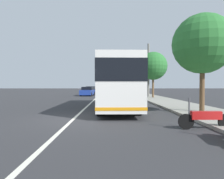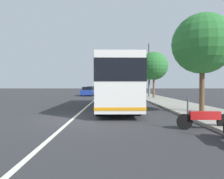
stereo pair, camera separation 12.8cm
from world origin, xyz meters
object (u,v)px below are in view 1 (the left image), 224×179
at_px(car_far_distant, 91,90).
at_px(car_side_street, 88,91).
at_px(car_oncoming, 113,89).
at_px(utility_pole, 148,71).
at_px(roadside_tree_far_block, 139,73).
at_px(roadside_tree_mid_block, 153,66).
at_px(coach_bus, 116,82).
at_px(motorcycle_angled, 206,118).
at_px(roadside_tree_near_camera, 202,44).
at_px(car_ahead_same_lane, 117,93).

bearing_deg(car_far_distant, car_side_street, 6.94).
relative_size(car_oncoming, utility_pole, 0.52).
bearing_deg(roadside_tree_far_block, roadside_tree_mid_block, -178.76).
relative_size(car_far_distant, roadside_tree_far_block, 0.72).
relative_size(coach_bus, car_oncoming, 2.77).
bearing_deg(roadside_tree_mid_block, car_oncoming, 9.15).
distance_m(car_far_distant, utility_pole, 18.79).
distance_m(motorcycle_angled, car_far_distant, 37.39).
height_order(roadside_tree_near_camera, roadside_tree_far_block, roadside_tree_near_camera).
relative_size(roadside_tree_near_camera, roadside_tree_mid_block, 0.98).
height_order(car_ahead_same_lane, utility_pole, utility_pole).
xyz_separation_m(roadside_tree_near_camera, utility_pole, (16.34, 0.12, -0.41)).
relative_size(car_oncoming, roadside_tree_far_block, 0.66).
distance_m(coach_bus, car_oncoming, 41.44).
bearing_deg(roadside_tree_far_block, motorcycle_angled, 176.53).
height_order(roadside_tree_mid_block, utility_pole, utility_pole).
height_order(coach_bus, motorcycle_angled, coach_bus).
height_order(car_oncoming, roadside_tree_near_camera, roadside_tree_near_camera).
bearing_deg(utility_pole, car_oncoming, 9.25).
bearing_deg(roadside_tree_mid_block, utility_pole, 7.58).
xyz_separation_m(coach_bus, car_far_distant, (29.35, 4.67, -1.24)).
bearing_deg(car_far_distant, car_ahead_same_lane, 23.34).
distance_m(motorcycle_angled, utility_pole, 21.10).
xyz_separation_m(motorcycle_angled, car_far_distant, (36.54, 7.94, 0.28)).
bearing_deg(car_far_distant, roadside_tree_mid_block, 33.83).
relative_size(motorcycle_angled, roadside_tree_near_camera, 0.36).
relative_size(car_side_street, car_far_distant, 1.08).
bearing_deg(roadside_tree_near_camera, utility_pole, 0.42).
xyz_separation_m(car_far_distant, roadside_tree_near_camera, (-32.13, -9.83, 3.51)).
xyz_separation_m(coach_bus, car_ahead_same_lane, (13.98, -0.60, -1.29)).
relative_size(car_ahead_same_lane, car_far_distant, 0.97).
height_order(coach_bus, utility_pole, utility_pole).
bearing_deg(coach_bus, utility_pole, -20.97).
xyz_separation_m(car_oncoming, roadside_tree_mid_block, (-29.74, -4.79, 3.64)).
height_order(car_far_distant, roadside_tree_mid_block, roadside_tree_mid_block).
distance_m(car_ahead_same_lane, car_oncoming, 27.44).
xyz_separation_m(coach_bus, roadside_tree_far_block, (22.46, -5.06, 2.09)).
relative_size(motorcycle_angled, car_oncoming, 0.55).
bearing_deg(roadside_tree_near_camera, coach_bus, 61.77).
xyz_separation_m(car_oncoming, car_side_street, (-22.38, 4.72, 0.04)).
bearing_deg(car_oncoming, car_far_distant, 155.17).
xyz_separation_m(roadside_tree_near_camera, roadside_tree_mid_block, (14.44, -0.13, 0.07)).
relative_size(roadside_tree_far_block, utility_pole, 0.78).
distance_m(car_ahead_same_lane, car_far_distant, 16.25).
distance_m(car_oncoming, roadside_tree_far_block, 19.79).
bearing_deg(roadside_tree_mid_block, car_side_street, 52.26).
height_order(roadside_tree_far_block, utility_pole, utility_pole).
bearing_deg(car_ahead_same_lane, roadside_tree_mid_block, -113.60).
height_order(car_ahead_same_lane, car_side_street, car_side_street).
relative_size(roadside_tree_near_camera, utility_pole, 0.79).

